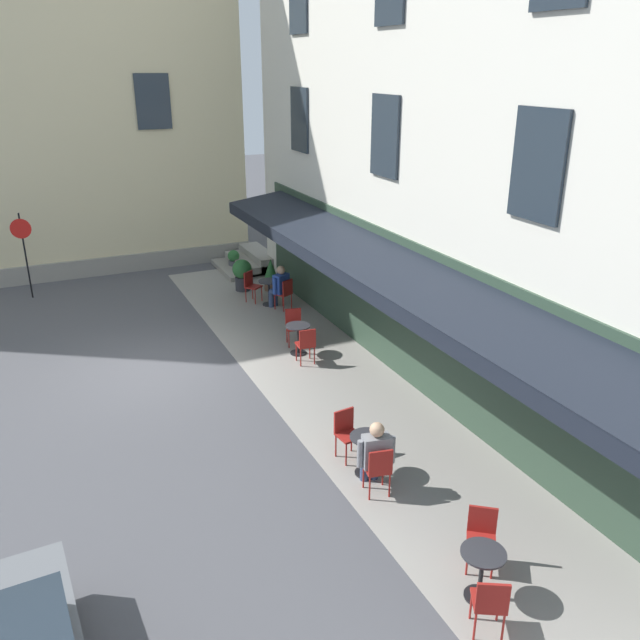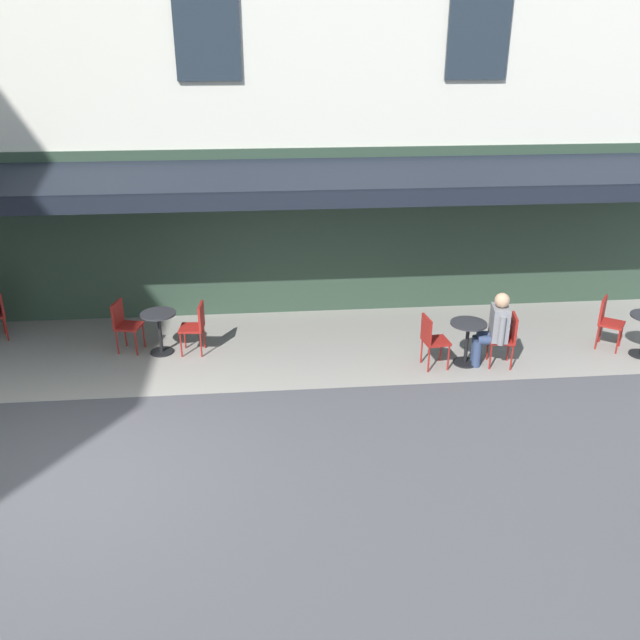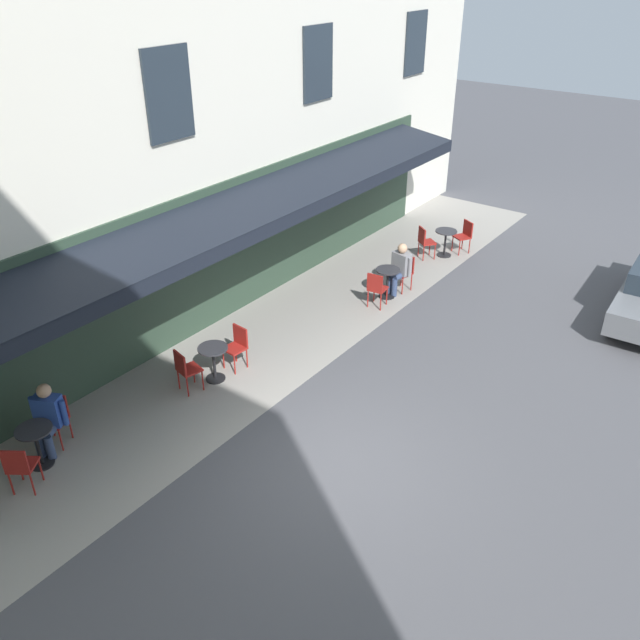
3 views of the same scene
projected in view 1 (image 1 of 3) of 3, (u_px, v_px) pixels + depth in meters
The scene contains 21 objects.
ground_plane at pixel (157, 367), 15.32m from camera, with size 70.00×70.00×0.00m, color #4C4C51.
sidewalk_cafe_terrace at pixel (349, 399), 13.89m from camera, with size 20.50×3.20×0.01m, color gray.
back_alley_steps at pixel (251, 262), 22.59m from camera, with size 2.40×1.75×0.60m.
cafe_table_near_entrance at pixel (269, 289), 19.09m from camera, with size 0.60×0.60×0.75m.
cafe_chair_red_facing_street at pixel (251, 284), 19.37m from camera, with size 0.56×0.56×0.91m.
cafe_chair_red_back_row at pixel (285, 292), 18.71m from camera, with size 0.54×0.54×0.91m.
cafe_table_mid_terrace at pixel (367, 449), 11.19m from camera, with size 0.60×0.60×0.75m.
cafe_chair_red_near_door at pixel (379, 467), 10.60m from camera, with size 0.47×0.47×0.91m.
cafe_chair_red_by_window at pixel (347, 430), 11.68m from camera, with size 0.44×0.44×0.91m.
cafe_table_streetside at pixel (298, 335), 15.87m from camera, with size 0.60×0.60×0.75m.
cafe_chair_red_under_awning at pixel (306, 343), 15.30m from camera, with size 0.43×0.43×0.91m.
cafe_chair_red_corner_right at pixel (294, 323), 16.43m from camera, with size 0.48×0.48×0.91m.
cafe_table_far_end at pixel (482, 568), 8.57m from camera, with size 0.60×0.60×0.75m.
cafe_chair_red_kerbside at pixel (490, 601), 7.96m from camera, with size 0.54×0.54×0.91m.
cafe_chair_red_corner_left at pixel (482, 533), 9.12m from camera, with size 0.56×0.56×0.91m.
seated_patron_in_blue at pixel (279, 285), 18.78m from camera, with size 0.62×0.60×1.29m.
seated_companion_in_grey at pixel (375, 452), 10.74m from camera, with size 0.58×0.64×1.29m.
no_parking_sign at pixel (23, 240), 19.19m from camera, with size 0.14×0.58×2.60m.
potted_plant_entrance_left at pixel (271, 275), 20.35m from camera, with size 0.42×0.42×1.02m.
potted_plant_mid_terrace at pixel (234, 259), 22.47m from camera, with size 0.40×0.40×0.68m.
potted_plant_by_steps at pixel (242, 273), 20.32m from camera, with size 0.60×0.60×0.99m.
Camera 1 is at (-14.17, 2.31, 6.67)m, focal length 36.68 mm.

